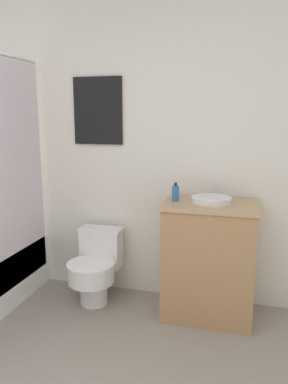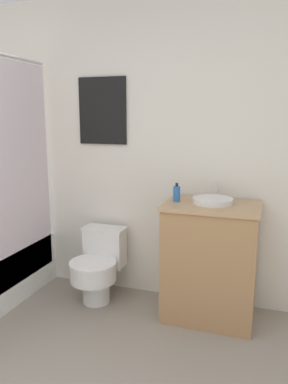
# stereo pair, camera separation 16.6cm
# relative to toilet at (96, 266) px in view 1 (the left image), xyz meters

# --- Properties ---
(wall_back) EXTENTS (3.50, 0.07, 2.50)m
(wall_back) POSITION_rel_toilet_xyz_m (0.03, 0.30, 0.95)
(wall_back) COLOR silver
(wall_back) RESTS_ON ground_plane
(toilet) EXTENTS (0.39, 0.52, 0.60)m
(toilet) POSITION_rel_toilet_xyz_m (0.00, 0.00, 0.00)
(toilet) COLOR white
(toilet) RESTS_ON ground_plane
(vanity) EXTENTS (0.70, 0.49, 0.90)m
(vanity) POSITION_rel_toilet_xyz_m (0.93, 0.01, 0.14)
(vanity) COLOR #AD7F51
(vanity) RESTS_ON ground_plane
(sink) EXTENTS (0.30, 0.33, 0.13)m
(sink) POSITION_rel_toilet_xyz_m (0.93, 0.04, 0.61)
(sink) COLOR white
(sink) RESTS_ON vanity
(soap_bottle) EXTENTS (0.05, 0.05, 0.14)m
(soap_bottle) POSITION_rel_toilet_xyz_m (0.66, 0.01, 0.65)
(soap_bottle) COLOR #2D6BB2
(soap_bottle) RESTS_ON vanity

